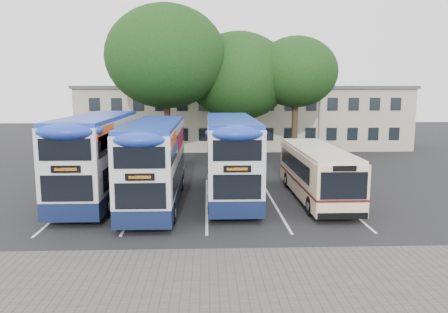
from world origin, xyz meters
The scene contains 12 objects.
ground centered at (0.00, 0.00, 0.00)m, with size 120.00×120.00×0.00m, color black.
paving_strip centered at (-2.00, -5.00, 0.01)m, with size 40.00×6.00×0.01m, color #595654.
bay_lines centered at (-3.75, 5.00, 0.01)m, with size 14.12×11.00×0.01m.
depot_building centered at (0.00, 26.99, 3.15)m, with size 32.40×8.40×6.20m.
lamp_post centered at (6.00, 19.97, 5.08)m, with size 0.25×1.05×9.06m.
tree_left centered at (-6.79, 16.41, 8.32)m, with size 9.18×9.18×12.23m.
tree_mid centered at (-1.14, 18.62, 6.91)m, with size 8.45×8.45×10.51m.
tree_right centered at (3.38, 17.52, 7.22)m, with size 6.60×6.60×10.05m.
bus_dd_left centered at (-9.59, 5.95, 2.48)m, with size 2.62×10.81×4.50m.
bus_dd_mid centered at (-6.37, 4.60, 2.35)m, with size 2.48×10.22×4.26m.
bus_dd_right centered at (-2.44, 6.01, 2.41)m, with size 2.54×10.48×4.37m.
bus_single centered at (2.18, 5.41, 1.58)m, with size 2.38×9.36×2.79m.
Camera 1 is at (-3.70, -17.53, 5.90)m, focal length 35.00 mm.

